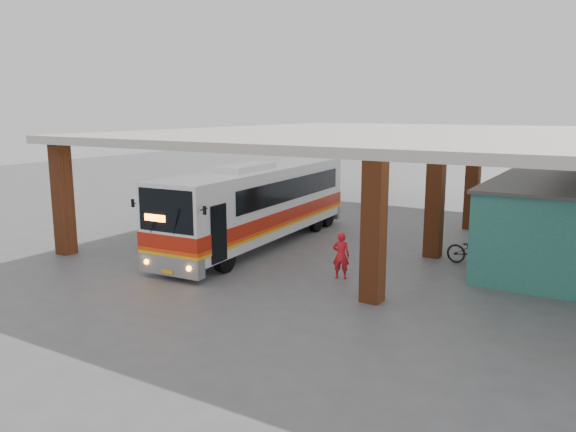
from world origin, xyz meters
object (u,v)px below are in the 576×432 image
at_px(coach_bus, 258,204).
at_px(red_chair, 490,234).
at_px(motorcycle, 475,251).
at_px(pedestrian, 341,255).

bearing_deg(coach_bus, red_chair, 29.65).
bearing_deg(coach_bus, motorcycle, 5.41).
distance_m(coach_bus, red_chair, 9.93).
xyz_separation_m(coach_bus, red_chair, (8.25, 5.36, -1.34)).
bearing_deg(red_chair, motorcycle, -98.42).
height_order(pedestrian, red_chair, pedestrian).
height_order(coach_bus, red_chair, coach_bus).
height_order(coach_bus, pedestrian, coach_bus).
xyz_separation_m(pedestrian, red_chair, (3.19, 7.92, -0.41)).
relative_size(coach_bus, red_chair, 14.55).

